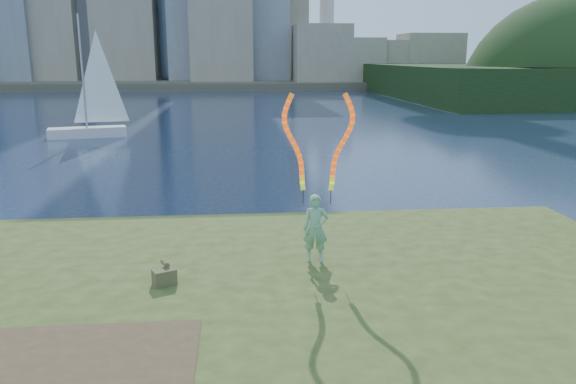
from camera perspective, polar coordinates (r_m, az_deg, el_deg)
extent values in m
plane|color=#1A2742|center=(11.45, -5.07, -12.55)|extent=(320.00, 320.00, 0.00)
cube|color=#344217|center=(9.19, -4.98, -18.57)|extent=(20.00, 18.00, 0.30)
cube|color=#344217|center=(9.32, -5.03, -16.29)|extent=(17.00, 15.00, 0.30)
cube|color=#344217|center=(9.37, -5.07, -14.35)|extent=(14.00, 12.00, 0.30)
cube|color=#47331E|center=(8.55, -20.65, -16.98)|extent=(3.20, 3.00, 0.02)
cube|color=#474234|center=(105.38, -5.42, 11.10)|extent=(320.00, 40.00, 1.20)
imported|color=#1D7631|center=(11.81, 2.82, -3.73)|extent=(0.57, 0.42, 1.44)
cylinder|color=black|center=(11.73, 1.54, -0.45)|extent=(0.02, 0.02, 0.30)
cylinder|color=black|center=(11.73, 4.37, -0.48)|extent=(0.02, 0.02, 0.30)
cube|color=#4D4B2A|center=(11.06, -12.45, -8.43)|extent=(0.50, 0.43, 0.30)
cylinder|color=#4D4B2A|center=(11.17, -12.38, -7.09)|extent=(0.21, 0.30, 0.10)
cube|color=silver|center=(38.49, -19.70, 5.69)|extent=(4.98, 2.59, 0.67)
cylinder|color=gray|center=(38.21, -20.15, 11.21)|extent=(0.13, 0.13, 7.23)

